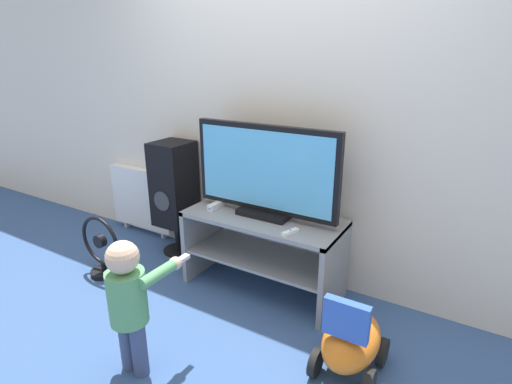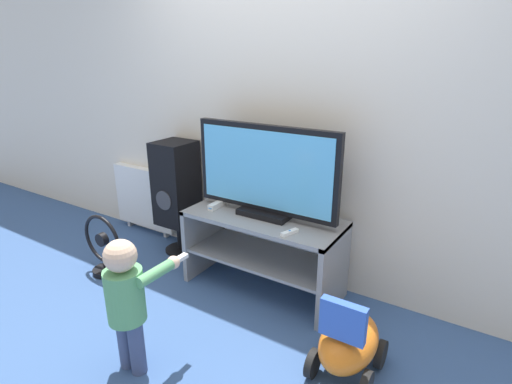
# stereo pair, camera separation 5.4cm
# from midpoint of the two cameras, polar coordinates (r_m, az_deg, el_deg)

# --- Properties ---
(ground_plane) EXTENTS (16.00, 16.00, 0.00)m
(ground_plane) POSITION_cam_midpoint_polar(r_m,az_deg,el_deg) (2.90, -2.12, -15.70)
(ground_plane) COLOR #38568C
(wall_back) EXTENTS (10.00, 0.06, 2.60)m
(wall_back) POSITION_cam_midpoint_polar(r_m,az_deg,el_deg) (2.90, 3.88, 12.01)
(wall_back) COLOR silver
(wall_back) RESTS_ON ground_plane
(tv_stand) EXTENTS (1.13, 0.49, 0.58)m
(tv_stand) POSITION_cam_midpoint_polar(r_m,az_deg,el_deg) (2.89, 0.48, -7.16)
(tv_stand) COLOR gray
(tv_stand) RESTS_ON ground_plane
(television) EXTENTS (1.07, 0.20, 0.64)m
(television) POSITION_cam_midpoint_polar(r_m,az_deg,el_deg) (2.72, 0.75, 2.81)
(television) COLOR black
(television) RESTS_ON tv_stand
(game_console) EXTENTS (0.05, 0.18, 0.04)m
(game_console) POSITION_cam_midpoint_polar(r_m,az_deg,el_deg) (2.97, -6.15, -1.86)
(game_console) COLOR white
(game_console) RESTS_ON tv_stand
(remote_primary) EXTENTS (0.08, 0.13, 0.03)m
(remote_primary) POSITION_cam_midpoint_polar(r_m,az_deg,el_deg) (2.55, 4.31, -5.73)
(remote_primary) COLOR white
(remote_primary) RESTS_ON tv_stand
(child) EXTENTS (0.30, 0.45, 0.79)m
(child) POSITION_cam_midpoint_polar(r_m,az_deg,el_deg) (2.25, -18.32, -14.10)
(child) COLOR #3F4C72
(child) RESTS_ON ground_plane
(speaker_tower) EXTENTS (0.30, 0.32, 0.98)m
(speaker_tower) POSITION_cam_midpoint_polar(r_m,az_deg,el_deg) (3.42, -12.05, 0.87)
(speaker_tower) COLOR black
(speaker_tower) RESTS_ON ground_plane
(floor_fan) EXTENTS (0.40, 0.21, 0.50)m
(floor_fan) POSITION_cam_midpoint_polar(r_m,az_deg,el_deg) (3.36, -21.68, -7.59)
(floor_fan) COLOR black
(floor_fan) RESTS_ON ground_plane
(ride_on_toy) EXTENTS (0.33, 0.48, 0.51)m
(ride_on_toy) POSITION_cam_midpoint_polar(r_m,az_deg,el_deg) (2.34, 12.73, -20.03)
(ride_on_toy) COLOR orange
(ride_on_toy) RESTS_ON ground_plane
(radiator) EXTENTS (0.72, 0.08, 0.64)m
(radiator) POSITION_cam_midpoint_polar(r_m,az_deg,el_deg) (3.97, -16.36, -0.90)
(radiator) COLOR white
(radiator) RESTS_ON ground_plane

